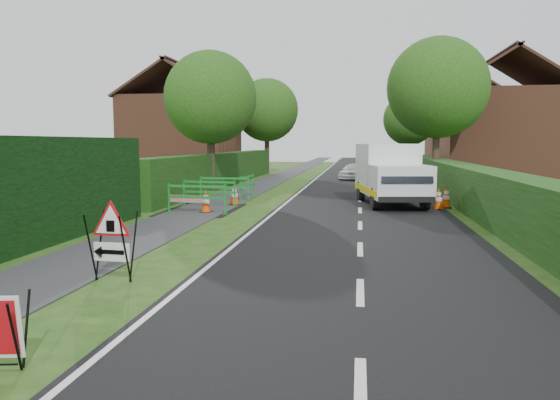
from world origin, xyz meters
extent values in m
plane|color=#224614|center=(0.00, 0.00, 0.00)|extent=(120.00, 120.00, 0.00)
cube|color=black|center=(2.50, 35.00, 0.00)|extent=(6.00, 90.00, 0.02)
cube|color=#2D2D30|center=(-3.00, 35.00, 0.01)|extent=(2.00, 90.00, 0.02)
cube|color=#14380F|center=(-5.00, 22.00, 0.00)|extent=(1.00, 24.00, 1.80)
cube|color=#14380F|center=(6.50, 16.00, 0.00)|extent=(1.20, 50.00, 1.50)
cube|color=brown|center=(-10.00, 30.00, 2.75)|extent=(7.00, 7.00, 5.50)
cube|color=#331E19|center=(-11.75, 30.00, 6.59)|extent=(4.00, 7.40, 2.58)
cube|color=#331E19|center=(-8.25, 30.00, 6.59)|extent=(4.00, 7.40, 2.58)
cube|color=#331E19|center=(-10.00, 30.00, 7.69)|extent=(0.25, 7.40, 0.18)
cube|color=brown|center=(11.00, 28.00, 2.75)|extent=(7.00, 7.00, 5.50)
cube|color=#331E19|center=(9.25, 28.00, 6.59)|extent=(4.00, 7.40, 2.58)
cube|color=#331E19|center=(12.75, 28.00, 6.59)|extent=(4.00, 7.40, 2.58)
cube|color=#331E19|center=(11.00, 28.00, 7.69)|extent=(0.25, 7.40, 0.18)
cube|color=brown|center=(12.00, 42.00, 2.75)|extent=(7.00, 7.00, 5.50)
cube|color=#331E19|center=(10.25, 42.00, 6.59)|extent=(4.00, 7.40, 2.58)
cube|color=#331E19|center=(13.75, 42.00, 6.59)|extent=(4.00, 7.40, 2.58)
cube|color=#331E19|center=(12.00, 42.00, 7.69)|extent=(0.25, 7.40, 0.18)
cylinder|color=#2D2116|center=(-4.60, 18.00, 1.31)|extent=(0.36, 0.36, 2.62)
sphere|color=#153C10|center=(-4.60, 18.00, 4.50)|extent=(4.40, 4.40, 4.40)
cylinder|color=#2D2116|center=(6.40, 22.00, 1.49)|extent=(0.36, 0.36, 2.97)
sphere|color=#153C10|center=(6.40, 22.00, 5.18)|extent=(5.20, 5.20, 5.20)
cylinder|color=#2D2116|center=(-4.60, 34.00, 1.40)|extent=(0.36, 0.36, 2.80)
sphere|color=#153C10|center=(-4.60, 34.00, 4.84)|extent=(4.80, 4.80, 4.80)
cylinder|color=#2D2116|center=(6.40, 38.00, 1.22)|extent=(0.36, 0.36, 2.45)
sphere|color=#153C10|center=(6.40, 38.00, 4.23)|extent=(4.20, 4.20, 4.20)
cylinder|color=black|center=(-0.95, -2.62, 0.41)|extent=(0.08, 0.28, 0.78)
cylinder|color=black|center=(-1.00, -2.34, 0.41)|extent=(0.08, 0.28, 0.78)
cylinder|color=black|center=(-1.97, 0.94, 0.61)|extent=(0.06, 0.36, 1.17)
cylinder|color=black|center=(-1.95, 1.24, 0.61)|extent=(0.06, 0.36, 1.17)
cylinder|color=black|center=(-1.34, 0.90, 0.61)|extent=(0.06, 0.36, 1.17)
cylinder|color=black|center=(-1.32, 1.19, 0.61)|extent=(0.06, 0.36, 1.17)
cube|color=white|center=(-1.65, 1.05, 0.53)|extent=(0.65, 0.07, 0.32)
cube|color=black|center=(-1.65, 1.03, 0.53)|extent=(0.46, 0.05, 0.07)
cone|color=black|center=(-1.90, 1.05, 0.53)|extent=(0.16, 0.20, 0.19)
cube|color=black|center=(-1.65, 1.02, 0.97)|extent=(0.15, 0.02, 0.19)
cube|color=silver|center=(3.51, 14.37, 1.36)|extent=(2.43, 3.44, 1.90)
cube|color=silver|center=(3.88, 11.99, 0.99)|extent=(2.26, 2.32, 1.16)
cube|color=black|center=(4.03, 11.02, 1.28)|extent=(1.75, 0.49, 0.53)
cube|color=#FFED0D|center=(2.67, 13.31, 0.61)|extent=(0.77, 4.81, 0.24)
cube|color=#FFED0D|center=(4.63, 13.61, 0.61)|extent=(0.77, 4.81, 0.24)
cube|color=black|center=(4.03, 11.03, 0.47)|extent=(1.92, 0.41, 0.20)
cylinder|color=black|center=(3.01, 11.81, 0.39)|extent=(0.35, 0.81, 0.79)
cylinder|color=black|center=(4.76, 12.08, 0.39)|extent=(0.35, 0.81, 0.79)
cylinder|color=black|center=(2.52, 14.94, 0.39)|extent=(0.35, 0.81, 0.79)
cylinder|color=black|center=(4.27, 15.21, 0.39)|extent=(0.35, 0.81, 0.79)
cube|color=black|center=(5.23, 12.22, 0.02)|extent=(0.38, 0.38, 0.04)
cone|color=#FF4808|center=(5.23, 12.22, 0.42)|extent=(0.32, 0.32, 0.75)
cylinder|color=white|center=(5.23, 12.22, 0.38)|extent=(0.25, 0.25, 0.14)
cylinder|color=white|center=(5.23, 12.22, 0.56)|extent=(0.17, 0.17, 0.10)
cube|color=black|center=(5.59, 12.83, 0.02)|extent=(0.38, 0.38, 0.04)
cone|color=#FF4808|center=(5.59, 12.83, 0.42)|extent=(0.32, 0.32, 0.75)
cylinder|color=white|center=(5.59, 12.83, 0.38)|extent=(0.25, 0.25, 0.14)
cylinder|color=white|center=(5.59, 12.83, 0.56)|extent=(0.17, 0.17, 0.10)
cube|color=black|center=(5.14, 16.59, 0.02)|extent=(0.38, 0.38, 0.04)
cone|color=#FF4808|center=(5.14, 16.59, 0.42)|extent=(0.32, 0.32, 0.75)
cylinder|color=white|center=(5.14, 16.59, 0.38)|extent=(0.25, 0.25, 0.14)
cylinder|color=white|center=(5.14, 16.59, 0.56)|extent=(0.17, 0.17, 0.10)
cube|color=black|center=(-2.67, 10.28, 0.02)|extent=(0.38, 0.38, 0.04)
cone|color=#FF4808|center=(-2.67, 10.28, 0.42)|extent=(0.32, 0.32, 0.75)
cylinder|color=white|center=(-2.67, 10.28, 0.38)|extent=(0.25, 0.25, 0.14)
cylinder|color=white|center=(-2.67, 10.28, 0.56)|extent=(0.17, 0.17, 0.10)
cube|color=black|center=(-2.21, 12.59, 0.02)|extent=(0.38, 0.38, 0.04)
cone|color=#FF4808|center=(-2.21, 12.59, 0.42)|extent=(0.32, 0.32, 0.75)
cylinder|color=white|center=(-2.21, 12.59, 0.38)|extent=(0.25, 0.25, 0.14)
cylinder|color=white|center=(-2.21, 12.59, 0.56)|extent=(0.17, 0.17, 0.10)
cube|color=#167C26|center=(-3.86, 10.00, 0.50)|extent=(0.05, 0.05, 1.00)
cube|color=#167C26|center=(-1.87, 9.82, 0.50)|extent=(0.05, 0.05, 1.00)
cube|color=#167C26|center=(-2.86, 9.91, 0.92)|extent=(2.00, 0.23, 0.08)
cube|color=#167C26|center=(-2.86, 9.91, 0.55)|extent=(2.00, 0.23, 0.08)
cube|color=#167C26|center=(-3.86, 10.00, 0.02)|extent=(0.09, 0.35, 0.04)
cube|color=#167C26|center=(-1.87, 9.82, 0.02)|extent=(0.09, 0.35, 0.04)
cube|color=#167C26|center=(-4.00, 12.01, 0.50)|extent=(0.06, 0.06, 1.00)
cube|color=#167C26|center=(-2.01, 11.78, 0.50)|extent=(0.06, 0.06, 1.00)
cube|color=#167C26|center=(-3.01, 11.90, 0.92)|extent=(1.99, 0.28, 0.08)
cube|color=#167C26|center=(-3.01, 11.90, 0.55)|extent=(1.99, 0.28, 0.08)
cube|color=#167C26|center=(-4.00, 12.01, 0.02)|extent=(0.10, 0.35, 0.04)
cube|color=#167C26|center=(-2.01, 11.78, 0.02)|extent=(0.10, 0.35, 0.04)
cube|color=#167C26|center=(-3.95, 14.04, 0.50)|extent=(0.05, 0.05, 1.00)
cube|color=#167C26|center=(-1.95, 13.96, 0.50)|extent=(0.05, 0.05, 1.00)
cube|color=#167C26|center=(-2.95, 14.00, 0.92)|extent=(2.00, 0.12, 0.08)
cube|color=#167C26|center=(-2.95, 14.00, 0.55)|extent=(2.00, 0.12, 0.08)
cube|color=#167C26|center=(-3.95, 14.04, 0.02)|extent=(0.07, 0.35, 0.04)
cube|color=#167C26|center=(-1.95, 13.96, 0.02)|extent=(0.07, 0.35, 0.04)
cube|color=#167C26|center=(-2.28, 14.05, 0.50)|extent=(0.05, 0.05, 1.00)
cube|color=#167C26|center=(-2.16, 16.05, 0.50)|extent=(0.05, 0.05, 1.00)
cube|color=#167C26|center=(-2.22, 15.05, 0.92)|extent=(0.17, 2.00, 0.08)
cube|color=#167C26|center=(-2.22, 15.05, 0.55)|extent=(0.17, 2.00, 0.08)
cube|color=#167C26|center=(-2.28, 14.05, 0.02)|extent=(0.35, 0.08, 0.04)
cube|color=#167C26|center=(-2.16, 16.05, 0.02)|extent=(0.35, 0.08, 0.04)
cube|color=red|center=(-3.32, 10.41, 0.00)|extent=(1.49, 0.25, 0.25)
imported|color=white|center=(2.12, 27.82, 0.55)|extent=(2.17, 3.45, 1.10)
camera|label=1|loc=(2.46, -7.48, 2.35)|focal=35.00mm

